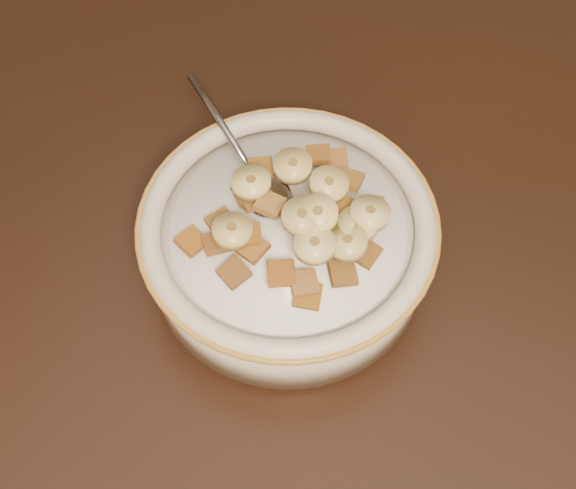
% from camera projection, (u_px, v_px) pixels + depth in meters
% --- Properties ---
extents(floor, '(4.00, 4.50, 0.10)m').
position_uv_depth(floor, '(301.00, 456.00, 1.33)').
color(floor, '#422816').
rests_on(floor, ground).
extents(table, '(1.43, 0.95, 0.04)m').
position_uv_depth(table, '(315.00, 220.00, 0.67)').
color(table, black).
rests_on(table, floor).
extents(cereal_bowl, '(0.23, 0.23, 0.05)m').
position_uv_depth(cereal_bowl, '(288.00, 246.00, 0.59)').
color(cereal_bowl, silver).
rests_on(cereal_bowl, table).
extents(milk, '(0.19, 0.19, 0.00)m').
position_uv_depth(milk, '(288.00, 228.00, 0.57)').
color(milk, white).
rests_on(milk, cereal_bowl).
extents(spoon, '(0.07, 0.07, 0.01)m').
position_uv_depth(spoon, '(265.00, 193.00, 0.58)').
color(spoon, '#89919E').
rests_on(spoon, cereal_bowl).
extents(cereal_square_0, '(0.03, 0.03, 0.01)m').
position_uv_depth(cereal_square_0, '(252.00, 248.00, 0.54)').
color(cereal_square_0, '#8F5F26').
rests_on(cereal_square_0, milk).
extents(cereal_square_1, '(0.03, 0.03, 0.01)m').
position_uv_depth(cereal_square_1, '(234.00, 273.00, 0.54)').
color(cereal_square_1, brown).
rests_on(cereal_square_1, milk).
extents(cereal_square_2, '(0.03, 0.03, 0.01)m').
position_uv_depth(cereal_square_2, '(246.00, 193.00, 0.57)').
color(cereal_square_2, brown).
rests_on(cereal_square_2, milk).
extents(cereal_square_3, '(0.03, 0.03, 0.01)m').
position_uv_depth(cereal_square_3, '(192.00, 241.00, 0.56)').
color(cereal_square_3, '#96651F').
rests_on(cereal_square_3, milk).
extents(cereal_square_4, '(0.03, 0.03, 0.01)m').
position_uv_depth(cereal_square_4, '(293.00, 167.00, 0.59)').
color(cereal_square_4, brown).
rests_on(cereal_square_4, milk).
extents(cereal_square_5, '(0.02, 0.02, 0.01)m').
position_uv_depth(cereal_square_5, '(366.00, 253.00, 0.55)').
color(cereal_square_5, brown).
rests_on(cereal_square_5, milk).
extents(cereal_square_6, '(0.03, 0.03, 0.01)m').
position_uv_depth(cereal_square_6, '(248.00, 235.00, 0.55)').
color(cereal_square_6, '#91601E').
rests_on(cereal_square_6, milk).
extents(cereal_square_7, '(0.03, 0.03, 0.01)m').
position_uv_depth(cereal_square_7, '(281.00, 274.00, 0.53)').
color(cereal_square_7, '#935F22').
rests_on(cereal_square_7, milk).
extents(cereal_square_8, '(0.02, 0.03, 0.01)m').
position_uv_depth(cereal_square_8, '(308.00, 296.00, 0.53)').
color(cereal_square_8, brown).
rests_on(cereal_square_8, milk).
extents(cereal_square_9, '(0.03, 0.02, 0.01)m').
position_uv_depth(cereal_square_9, '(340.00, 204.00, 0.57)').
color(cereal_square_9, brown).
rests_on(cereal_square_9, milk).
extents(cereal_square_10, '(0.03, 0.03, 0.01)m').
position_uv_depth(cereal_square_10, '(343.00, 274.00, 0.54)').
color(cereal_square_10, brown).
rests_on(cereal_square_10, milk).
extents(cereal_square_11, '(0.03, 0.03, 0.01)m').
position_uv_depth(cereal_square_11, '(221.00, 221.00, 0.56)').
color(cereal_square_11, olive).
rests_on(cereal_square_11, milk).
extents(cereal_square_12, '(0.03, 0.03, 0.01)m').
position_uv_depth(cereal_square_12, '(216.00, 243.00, 0.55)').
color(cereal_square_12, brown).
rests_on(cereal_square_12, milk).
extents(cereal_square_13, '(0.03, 0.03, 0.01)m').
position_uv_depth(cereal_square_13, '(335.00, 160.00, 0.60)').
color(cereal_square_13, '#9A541F').
rests_on(cereal_square_13, milk).
extents(cereal_square_14, '(0.03, 0.03, 0.01)m').
position_uv_depth(cereal_square_14, '(260.00, 169.00, 0.59)').
color(cereal_square_14, olive).
rests_on(cereal_square_14, milk).
extents(cereal_square_15, '(0.02, 0.02, 0.01)m').
position_uv_depth(cereal_square_15, '(350.00, 179.00, 0.59)').
color(cereal_square_15, brown).
rests_on(cereal_square_15, milk).
extents(cereal_square_16, '(0.02, 0.02, 0.01)m').
position_uv_depth(cereal_square_16, '(316.00, 211.00, 0.55)').
color(cereal_square_16, '#996723').
rests_on(cereal_square_16, milk).
extents(cereal_square_17, '(0.03, 0.03, 0.01)m').
position_uv_depth(cereal_square_17, '(304.00, 283.00, 0.53)').
color(cereal_square_17, olive).
rests_on(cereal_square_17, milk).
extents(cereal_square_18, '(0.02, 0.02, 0.01)m').
position_uv_depth(cereal_square_18, '(270.00, 204.00, 0.56)').
color(cereal_square_18, olive).
rests_on(cereal_square_18, milk).
extents(cereal_square_19, '(0.03, 0.03, 0.01)m').
position_uv_depth(cereal_square_19, '(372.00, 209.00, 0.57)').
color(cereal_square_19, olive).
rests_on(cereal_square_19, milk).
extents(cereal_square_20, '(0.03, 0.03, 0.01)m').
position_uv_depth(cereal_square_20, '(318.00, 155.00, 0.60)').
color(cereal_square_20, brown).
rests_on(cereal_square_20, milk).
extents(cereal_square_21, '(0.03, 0.03, 0.01)m').
position_uv_depth(cereal_square_21, '(281.00, 273.00, 0.54)').
color(cereal_square_21, brown).
rests_on(cereal_square_21, milk).
extents(cereal_square_22, '(0.03, 0.03, 0.01)m').
position_uv_depth(cereal_square_22, '(252.00, 199.00, 0.57)').
color(cereal_square_22, brown).
rests_on(cereal_square_22, milk).
extents(banana_slice_0, '(0.04, 0.04, 0.02)m').
position_uv_depth(banana_slice_0, '(347.00, 242.00, 0.54)').
color(banana_slice_0, '#D9CE72').
rests_on(banana_slice_0, milk).
extents(banana_slice_1, '(0.04, 0.04, 0.01)m').
position_uv_depth(banana_slice_1, '(293.00, 166.00, 0.57)').
color(banana_slice_1, '#F2D17C').
rests_on(banana_slice_1, milk).
extents(banana_slice_2, '(0.04, 0.04, 0.01)m').
position_uv_depth(banana_slice_2, '(315.00, 245.00, 0.53)').
color(banana_slice_2, '#EBDB90').
rests_on(banana_slice_2, milk).
extents(banana_slice_3, '(0.04, 0.04, 0.02)m').
position_uv_depth(banana_slice_3, '(329.00, 184.00, 0.56)').
color(banana_slice_3, tan).
rests_on(banana_slice_3, milk).
extents(banana_slice_4, '(0.04, 0.04, 0.01)m').
position_uv_depth(banana_slice_4, '(251.00, 183.00, 0.56)').
color(banana_slice_4, '#FBF189').
rests_on(banana_slice_4, milk).
extents(banana_slice_5, '(0.04, 0.04, 0.02)m').
position_uv_depth(banana_slice_5, '(318.00, 214.00, 0.54)').
color(banana_slice_5, '#FDE581').
rests_on(banana_slice_5, milk).
extents(banana_slice_6, '(0.03, 0.03, 0.01)m').
position_uv_depth(banana_slice_6, '(358.00, 224.00, 0.55)').
color(banana_slice_6, '#D8CB72').
rests_on(banana_slice_6, milk).
extents(banana_slice_7, '(0.04, 0.04, 0.01)m').
position_uv_depth(banana_slice_7, '(302.00, 217.00, 0.54)').
color(banana_slice_7, '#CCBD7B').
rests_on(banana_slice_7, milk).
extents(banana_slice_8, '(0.04, 0.04, 0.01)m').
position_uv_depth(banana_slice_8, '(370.00, 213.00, 0.55)').
color(banana_slice_8, beige).
rests_on(banana_slice_8, milk).
extents(banana_slice_9, '(0.04, 0.04, 0.01)m').
position_uv_depth(banana_slice_9, '(232.00, 231.00, 0.54)').
color(banana_slice_9, tan).
rests_on(banana_slice_9, milk).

